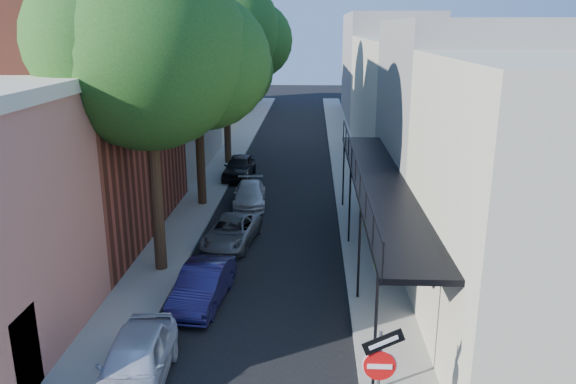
# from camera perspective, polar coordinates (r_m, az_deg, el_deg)

# --- Properties ---
(road_surface) EXTENTS (6.00, 64.00, 0.01)m
(road_surface) POSITION_cam_1_polar(r_m,az_deg,el_deg) (39.95, -0.03, 3.83)
(road_surface) COLOR black
(road_surface) RESTS_ON ground
(sidewalk_left) EXTENTS (2.00, 64.00, 0.12)m
(sidewalk_left) POSITION_cam_1_polar(r_m,az_deg,el_deg) (40.31, -5.74, 3.94)
(sidewalk_left) COLOR gray
(sidewalk_left) RESTS_ON ground
(sidewalk_right) EXTENTS (2.00, 64.00, 0.12)m
(sidewalk_right) POSITION_cam_1_polar(r_m,az_deg,el_deg) (39.97, 5.72, 3.83)
(sidewalk_right) COLOR gray
(sidewalk_right) RESTS_ON ground
(buildings_left) EXTENTS (10.10, 59.10, 12.00)m
(buildings_left) POSITION_cam_1_polar(r_m,az_deg,el_deg) (39.48, -13.96, 10.46)
(buildings_left) COLOR #B7705D
(buildings_left) RESTS_ON ground
(buildings_right) EXTENTS (9.80, 55.00, 10.00)m
(buildings_right) POSITION_cam_1_polar(r_m,az_deg,el_deg) (39.36, 13.32, 9.73)
(buildings_right) COLOR #B8B298
(buildings_right) RESTS_ON ground
(sign_post) EXTENTS (0.89, 0.17, 2.99)m
(sign_post) POSITION_cam_1_polar(r_m,az_deg,el_deg) (12.04, 9.29, -17.45)
(sign_post) COLOR #595B60
(sign_post) RESTS_ON ground
(oak_near) EXTENTS (7.48, 6.80, 11.42)m
(oak_near) POSITION_cam_1_polar(r_m,az_deg,el_deg) (19.90, -12.71, 13.65)
(oak_near) COLOR #311E13
(oak_near) RESTS_ON ground
(oak_mid) EXTENTS (6.60, 6.00, 10.20)m
(oak_mid) POSITION_cam_1_polar(r_m,az_deg,el_deg) (27.72, -8.42, 12.83)
(oak_mid) COLOR #311E13
(oak_mid) RESTS_ON ground
(oak_far) EXTENTS (7.70, 7.00, 11.90)m
(oak_far) POSITION_cam_1_polar(r_m,az_deg,el_deg) (36.58, -5.69, 15.63)
(oak_far) COLOR #311E13
(oak_far) RESTS_ON ground
(parked_car_a) EXTENTS (1.86, 4.15, 1.38)m
(parked_car_a) POSITION_cam_1_polar(r_m,az_deg,el_deg) (15.09, -15.24, -16.32)
(parked_car_a) COLOR silver
(parked_car_a) RESTS_ON ground
(parked_car_b) EXTENTS (1.72, 3.96, 1.27)m
(parked_car_b) POSITION_cam_1_polar(r_m,az_deg,el_deg) (18.71, -8.67, -9.35)
(parked_car_b) COLOR #181543
(parked_car_b) RESTS_ON ground
(parked_car_c) EXTENTS (2.37, 4.23, 1.12)m
(parked_car_c) POSITION_cam_1_polar(r_m,az_deg,el_deg) (23.40, -5.77, -4.05)
(parked_car_c) COLOR slate
(parked_car_c) RESTS_ON ground
(parked_car_d) EXTENTS (1.86, 3.98, 1.12)m
(parked_car_d) POSITION_cam_1_polar(r_m,az_deg,el_deg) (28.47, -3.91, -0.25)
(parked_car_d) COLOR silver
(parked_car_d) RESTS_ON ground
(parked_car_e) EXTENTS (1.80, 4.13, 1.38)m
(parked_car_e) POSITION_cam_1_polar(r_m,az_deg,el_deg) (33.59, -4.98, 2.55)
(parked_car_e) COLOR black
(parked_car_e) RESTS_ON ground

